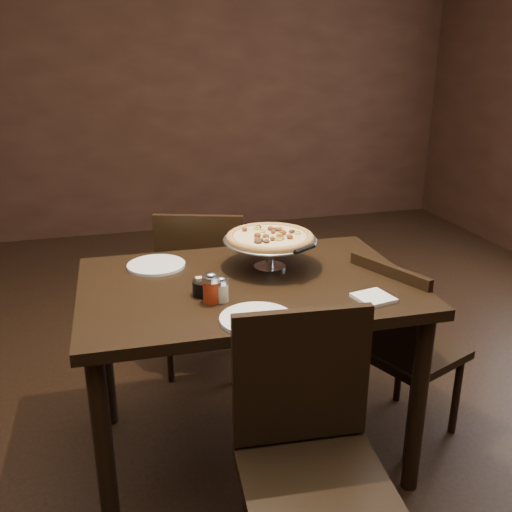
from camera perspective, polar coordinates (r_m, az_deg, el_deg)
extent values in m
cube|color=black|center=(2.67, -1.72, -19.80)|extent=(6.00, 7.00, 0.02)
cube|color=black|center=(5.53, -11.07, 16.57)|extent=(6.00, 0.02, 2.80)
cube|color=black|center=(2.29, -0.87, -3.07)|extent=(1.34, 0.91, 0.04)
cylinder|color=black|center=(2.13, -14.91, -18.69)|extent=(0.07, 0.07, 0.78)
cylinder|color=black|center=(2.38, 15.87, -14.19)|extent=(0.07, 0.07, 0.78)
cylinder|color=black|center=(2.75, -14.92, -9.08)|extent=(0.07, 0.07, 0.78)
cylinder|color=black|center=(2.95, 8.80, -6.53)|extent=(0.07, 0.07, 0.78)
cylinder|color=silver|center=(2.42, 1.38, -1.07)|extent=(0.14, 0.14, 0.01)
cylinder|color=silver|center=(2.40, 1.39, 0.20)|extent=(0.03, 0.03, 0.11)
cylinder|color=silver|center=(2.38, 1.40, 1.47)|extent=(0.10, 0.10, 0.01)
cylinder|color=gray|center=(2.38, 1.40, 1.60)|extent=(0.39, 0.39, 0.01)
torus|color=gray|center=(2.38, 1.40, 1.62)|extent=(0.40, 0.40, 0.01)
cylinder|color=brown|center=(2.38, 1.40, 1.80)|extent=(0.36, 0.36, 0.01)
torus|color=brown|center=(2.38, 1.40, 1.89)|extent=(0.37, 0.37, 0.03)
cylinder|color=#E5BE7D|center=(2.38, 1.40, 2.00)|extent=(0.31, 0.31, 0.01)
cylinder|color=beige|center=(2.10, -3.47, -3.66)|extent=(0.05, 0.05, 0.07)
cylinder|color=silver|center=(2.08, -3.50, -2.59)|extent=(0.05, 0.05, 0.02)
ellipsoid|color=silver|center=(2.07, -3.51, -2.24)|extent=(0.03, 0.03, 0.01)
cylinder|color=maroon|center=(2.09, -4.48, -3.57)|extent=(0.06, 0.06, 0.08)
cylinder|color=silver|center=(2.07, -4.52, -2.26)|extent=(0.07, 0.07, 0.02)
ellipsoid|color=silver|center=(2.06, -4.53, -1.84)|extent=(0.04, 0.04, 0.01)
cylinder|color=black|center=(2.16, -5.15, -3.16)|extent=(0.09, 0.09, 0.06)
cube|color=tan|center=(2.15, -5.57, -2.89)|extent=(0.04, 0.03, 0.06)
cube|color=tan|center=(2.15, -4.84, -2.81)|extent=(0.04, 0.03, 0.06)
cube|color=white|center=(2.16, 11.67, -4.12)|extent=(0.15, 0.15, 0.01)
cylinder|color=white|center=(2.47, -9.95, -0.90)|extent=(0.25, 0.25, 0.01)
cylinder|color=white|center=(1.96, 0.10, -6.31)|extent=(0.26, 0.26, 0.01)
cone|color=silver|center=(2.26, 4.87, 0.60)|extent=(0.16, 0.16, 0.00)
cylinder|color=black|center=(2.25, 4.87, 0.68)|extent=(0.11, 0.08, 0.02)
cube|color=black|center=(3.12, -4.98, -3.64)|extent=(0.56, 0.56, 0.04)
cube|color=black|center=(2.84, -5.70, -0.40)|extent=(0.43, 0.17, 0.46)
cylinder|color=black|center=(3.36, -1.40, -6.20)|extent=(0.04, 0.04, 0.43)
cylinder|color=black|center=(3.40, -7.42, -5.99)|extent=(0.04, 0.04, 0.43)
cylinder|color=black|center=(3.04, -1.96, -9.15)|extent=(0.04, 0.04, 0.43)
cylinder|color=black|center=(3.09, -8.62, -8.87)|extent=(0.04, 0.04, 0.43)
cube|color=black|center=(1.86, 6.07, -22.08)|extent=(0.48, 0.48, 0.04)
cube|color=black|center=(1.85, 4.57, -11.90)|extent=(0.45, 0.07, 0.47)
cylinder|color=black|center=(2.19, 9.27, -22.85)|extent=(0.04, 0.04, 0.43)
cube|color=black|center=(2.70, 15.03, -9.10)|extent=(0.53, 0.53, 0.04)
cube|color=black|center=(2.46, 12.86, -5.54)|extent=(0.18, 0.39, 0.43)
cylinder|color=black|center=(2.85, 19.39, -13.02)|extent=(0.03, 0.03, 0.40)
cylinder|color=black|center=(3.00, 14.15, -10.59)|extent=(0.03, 0.03, 0.40)
cylinder|color=black|center=(2.62, 15.18, -15.74)|extent=(0.03, 0.03, 0.40)
cylinder|color=black|center=(2.79, 9.76, -12.87)|extent=(0.03, 0.03, 0.40)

